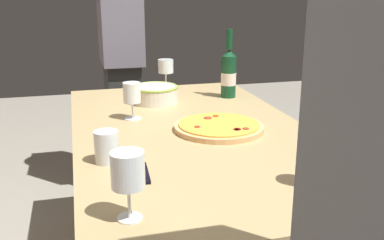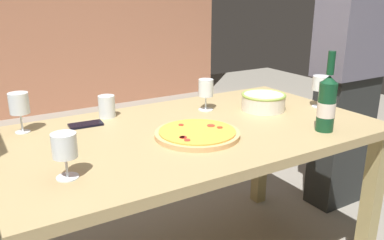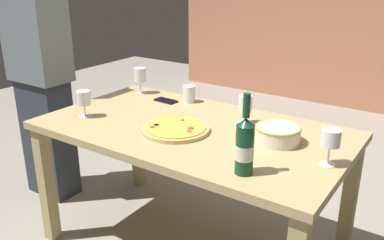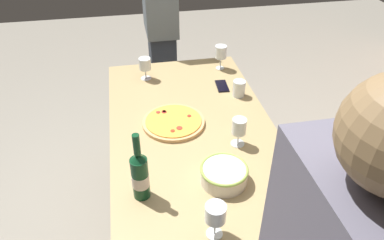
% 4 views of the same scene
% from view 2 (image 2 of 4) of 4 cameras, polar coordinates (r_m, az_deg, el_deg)
% --- Properties ---
extents(dining_table, '(1.60, 0.90, 0.75)m').
position_cam_2_polar(dining_table, '(1.74, 0.00, -4.09)').
color(dining_table, tan).
rests_on(dining_table, ground).
extents(pizza, '(0.35, 0.35, 0.03)m').
position_cam_2_polar(pizza, '(1.61, 0.76, -1.97)').
color(pizza, tan).
rests_on(pizza, dining_table).
extents(serving_bowl, '(0.22, 0.22, 0.08)m').
position_cam_2_polar(serving_bowl, '(2.00, 10.18, 2.72)').
color(serving_bowl, silver).
rests_on(serving_bowl, dining_table).
extents(wine_bottle, '(0.07, 0.07, 0.34)m').
position_cam_2_polar(wine_bottle, '(1.74, 18.75, 2.37)').
color(wine_bottle, '#114023').
rests_on(wine_bottle, dining_table).
extents(wine_glass_near_pizza, '(0.08, 0.08, 0.15)m').
position_cam_2_polar(wine_glass_near_pizza, '(1.29, -17.78, -3.84)').
color(wine_glass_near_pizza, white).
rests_on(wine_glass_near_pizza, dining_table).
extents(wine_glass_by_bottle, '(0.07, 0.07, 0.15)m').
position_cam_2_polar(wine_glass_by_bottle, '(1.95, 2.00, 4.48)').
color(wine_glass_by_bottle, white).
rests_on(wine_glass_by_bottle, dining_table).
extents(wine_glass_far_left, '(0.08, 0.08, 0.16)m').
position_cam_2_polar(wine_glass_far_left, '(2.10, 17.93, 4.83)').
color(wine_glass_far_left, white).
rests_on(wine_glass_far_left, dining_table).
extents(wine_glass_far_right, '(0.08, 0.08, 0.17)m').
position_cam_2_polar(wine_glass_far_right, '(1.77, -23.53, 2.10)').
color(wine_glass_far_right, white).
rests_on(wine_glass_far_right, dining_table).
extents(cup_amber, '(0.08, 0.08, 0.10)m').
position_cam_2_polar(cup_amber, '(1.89, -12.11, 1.92)').
color(cup_amber, white).
rests_on(cup_amber, dining_table).
extents(cell_phone, '(0.15, 0.08, 0.01)m').
position_cam_2_polar(cell_phone, '(1.80, -14.97, -0.64)').
color(cell_phone, black).
rests_on(cell_phone, dining_table).
extents(person_host, '(0.43, 0.24, 1.68)m').
position_cam_2_polar(person_host, '(2.57, 21.65, 6.44)').
color(person_host, '#282A29').
rests_on(person_host, ground).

